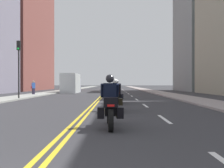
# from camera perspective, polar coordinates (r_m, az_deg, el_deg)

# --- Properties ---
(ground_plane) EXTENTS (264.00, 264.00, 0.00)m
(ground_plane) POSITION_cam_1_polar(r_m,az_deg,el_deg) (50.00, -1.07, -1.44)
(ground_plane) COLOR #323236
(sidewalk_left) EXTENTS (2.69, 144.00, 0.12)m
(sidewalk_left) POSITION_cam_1_polar(r_m,az_deg,el_deg) (50.80, -9.92, -1.35)
(sidewalk_left) COLOR #9C9E95
(sidewalk_left) RESTS_ON ground
(sidewalk_right) EXTENTS (2.69, 144.00, 0.12)m
(sidewalk_right) POSITION_cam_1_polar(r_m,az_deg,el_deg) (50.40, 7.84, -1.36)
(sidewalk_right) COLOR #9C908D
(sidewalk_right) RESTS_ON ground
(centreline_yellow_inner) EXTENTS (0.12, 132.00, 0.01)m
(centreline_yellow_inner) POSITION_cam_1_polar(r_m,az_deg,el_deg) (50.00, -1.21, -1.44)
(centreline_yellow_inner) COLOR yellow
(centreline_yellow_inner) RESTS_ON ground
(centreline_yellow_outer) EXTENTS (0.12, 132.00, 0.01)m
(centreline_yellow_outer) POSITION_cam_1_polar(r_m,az_deg,el_deg) (49.99, -0.93, -1.44)
(centreline_yellow_outer) COLOR yellow
(centreline_yellow_outer) RESTS_ON ground
(lane_dashes_white) EXTENTS (0.14, 56.40, 0.01)m
(lane_dashes_white) POSITION_cam_1_polar(r_m,az_deg,el_deg) (31.05, 4.00, -2.40)
(lane_dashes_white) COLOR silver
(lane_dashes_white) RESTS_ON ground
(building_left_2) EXTENTS (6.85, 21.98, 27.21)m
(building_left_2) POSITION_cam_1_polar(r_m,az_deg,el_deg) (57.34, -18.57, 12.44)
(building_left_2) COLOR brown
(building_left_2) RESTS_ON ground
(building_right_2) EXTENTS (9.12, 13.07, 22.08)m
(building_right_2) POSITION_cam_1_polar(r_m,az_deg,el_deg) (50.85, 20.03, 11.08)
(building_right_2) COLOR gray
(building_right_2) RESTS_ON ground
(motorcycle_0) EXTENTS (0.78, 2.19, 1.65)m
(motorcycle_0) POSITION_cam_1_polar(r_m,az_deg,el_deg) (7.99, -0.46, -5.01)
(motorcycle_0) COLOR black
(motorcycle_0) RESTS_ON ground
(motorcycle_1) EXTENTS (0.76, 2.26, 1.61)m
(motorcycle_1) POSITION_cam_1_polar(r_m,az_deg,el_deg) (12.63, 0.60, -3.11)
(motorcycle_1) COLOR black
(motorcycle_1) RESTS_ON ground
(motorcycle_2) EXTENTS (0.78, 2.32, 1.64)m
(motorcycle_2) POSITION_cam_1_polar(r_m,az_deg,el_deg) (17.65, 1.11, -2.19)
(motorcycle_2) COLOR black
(motorcycle_2) RESTS_ON ground
(motorcycle_3) EXTENTS (0.77, 2.28, 1.60)m
(motorcycle_3) POSITION_cam_1_polar(r_m,az_deg,el_deg) (23.07, 0.62, -1.67)
(motorcycle_3) COLOR black
(motorcycle_3) RESTS_ON ground
(motorcycle_4) EXTENTS (0.78, 2.21, 1.65)m
(motorcycle_4) POSITION_cam_1_polar(r_m,az_deg,el_deg) (28.02, 0.84, -1.32)
(motorcycle_4) COLOR black
(motorcycle_4) RESTS_ON ground
(motorcycle_5) EXTENTS (0.78, 2.17, 1.63)m
(motorcycle_5) POSITION_cam_1_polar(r_m,az_deg,el_deg) (33.36, 0.43, -1.09)
(motorcycle_5) COLOR black
(motorcycle_5) RESTS_ON ground
(motorcycle_6) EXTENTS (0.78, 2.14, 1.62)m
(motorcycle_6) POSITION_cam_1_polar(r_m,az_deg,el_deg) (38.59, 0.50, -0.94)
(motorcycle_6) COLOR black
(motorcycle_6) RESTS_ON ground
(traffic_light_near) EXTENTS (0.28, 0.38, 5.02)m
(traffic_light_near) POSITION_cam_1_polar(r_m,az_deg,el_deg) (23.61, -19.90, 5.13)
(traffic_light_near) COLOR black
(traffic_light_near) RESTS_ON ground
(pedestrian_1) EXTENTS (0.48, 0.42, 1.68)m
(pedestrian_1) POSITION_cam_1_polar(r_m,az_deg,el_deg) (31.14, -16.97, -0.80)
(pedestrian_1) COLOR #292338
(pedestrian_1) RESTS_ON ground
(parked_truck) EXTENTS (2.20, 6.50, 2.80)m
(parked_truck) POSITION_cam_1_polar(r_m,az_deg,el_deg) (38.99, -8.98, -0.02)
(parked_truck) COLOR #B0B6CC
(parked_truck) RESTS_ON ground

